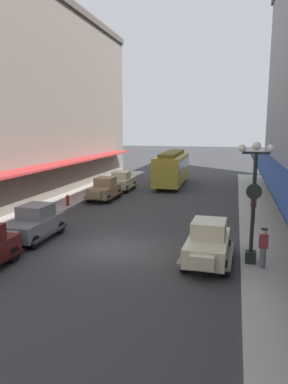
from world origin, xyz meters
TOP-DOWN VIEW (x-y plane):
  - ground_plane at (0.00, 0.00)m, footprint 200.00×200.00m
  - sidewalk_right at (7.50, 0.00)m, footprint 3.00×60.00m
  - parked_car_1 at (-4.70, 16.03)m, footprint 2.23×4.29m
  - parked_car_2 at (-4.58, 0.44)m, footprint 2.17×4.27m
  - parked_car_3 at (4.59, -0.64)m, footprint 2.25×4.30m
  - parked_car_4 at (-4.75, 11.46)m, footprint 2.17×4.27m
  - streetcar at (-0.66, 20.25)m, footprint 2.79×9.67m
  - lamp_post_with_clock at (6.40, -0.63)m, footprint 1.42×0.44m
  - fire_hydrant at (-6.35, 7.93)m, footprint 0.24×0.24m
  - pedestrian_0 at (6.81, 6.89)m, footprint 0.36×0.28m
  - pedestrian_1 at (6.86, -1.11)m, footprint 0.36×0.28m

SIDE VIEW (x-z plane):
  - ground_plane at x=0.00m, z-range 0.00..0.00m
  - sidewalk_right at x=7.50m, z-range 0.00..0.15m
  - fire_hydrant at x=-6.35m, z-range 0.15..0.97m
  - parked_car_1 at x=-4.70m, z-range 0.02..1.86m
  - parked_car_2 at x=-4.58m, z-range 0.02..1.86m
  - parked_car_3 at x=4.59m, z-range 0.02..1.86m
  - parked_car_4 at x=-4.75m, z-range 0.02..1.86m
  - pedestrian_0 at x=6.81m, z-range 0.18..1.85m
  - pedestrian_1 at x=6.86m, z-range 0.18..1.85m
  - streetcar at x=-0.66m, z-range 0.17..3.63m
  - lamp_post_with_clock at x=6.40m, z-range 0.41..5.57m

